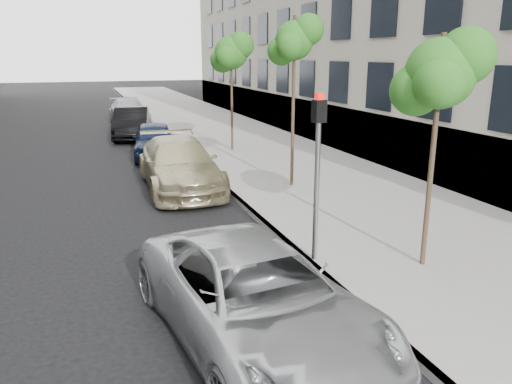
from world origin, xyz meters
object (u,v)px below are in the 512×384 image
tree_near (441,74)px  suv (179,164)px  sedan_rear (129,112)px  minivan (256,297)px  signal_pole (317,159)px  tree_far (232,53)px  tree_mid (295,41)px  sedan_black (132,123)px  sedan_blue (154,140)px

tree_near → suv: tree_near is taller
sedan_rear → minivan: bearing=-92.6°
tree_near → signal_pole: tree_near is taller
tree_near → minivan: 5.18m
signal_pole → sedan_rear: signal_pole is taller
tree_near → tree_far: bearing=90.0°
tree_mid → sedan_black: bearing=107.3°
signal_pole → sedan_black: 17.66m
tree_near → sedan_black: 19.05m
signal_pole → sedan_rear: size_ratio=0.63×
tree_mid → tree_far: tree_mid is taller
suv → sedan_blue: bearing=91.3°
minivan → suv: bearing=78.9°
tree_mid → sedan_black: 13.04m
suv → sedan_black: 10.67m
tree_far → sedan_rear: bearing=106.9°
minivan → sedan_blue: same height
minivan → sedan_black: 19.76m
tree_near → signal_pole: bearing=154.4°
tree_far → suv: bearing=-122.5°
tree_near → suv: size_ratio=0.83×
signal_pole → sedan_black: size_ratio=0.70×
tree_mid → sedan_blue: tree_mid is taller
tree_near → suv: 8.97m
tree_mid → sedan_rear: size_ratio=0.99×
tree_far → minivan: size_ratio=0.95×
tree_mid → sedan_black: size_ratio=1.10×
tree_near → sedan_rear: tree_near is taller
minivan → sedan_black: sedan_black is taller
tree_far → tree_near: bearing=-90.0°
tree_mid → suv: size_ratio=0.95×
sedan_blue → sedan_black: size_ratio=0.90×
tree_mid → sedan_rear: (-3.33, 17.46, -3.74)m
signal_pole → minivan: bearing=-143.1°
suv → signal_pole: bearing=-77.2°
tree_mid → suv: (-3.33, 1.27, -3.71)m
suv → sedan_rear: size_ratio=1.04×
sedan_blue → sedan_black: 5.28m
minivan → sedan_black: bearing=82.2°
suv → minivan: bearing=-92.7°
tree_mid → sedan_black: (-3.71, 11.94, -3.73)m
tree_far → sedan_rear: size_ratio=0.95×
minivan → tree_mid: bearing=56.1°
tree_far → sedan_blue: bearing=177.0°
tree_mid → signal_pole: 6.34m
sedan_rear → sedan_blue: bearing=-91.1°
tree_far → sedan_black: tree_far is taller
signal_pole → minivan: 3.36m
tree_far → signal_pole: size_ratio=1.49×
tree_mid → minivan: 9.54m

